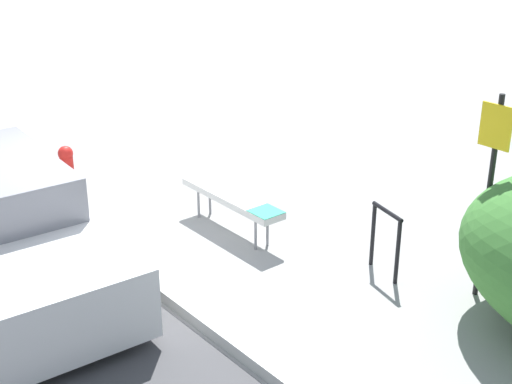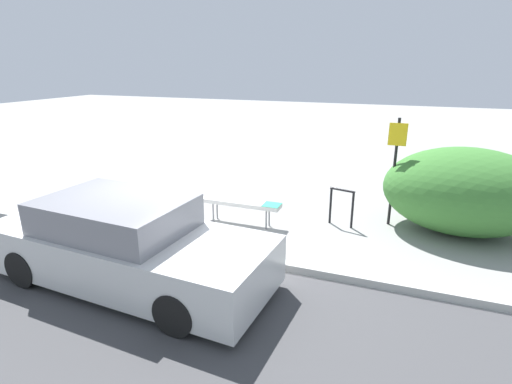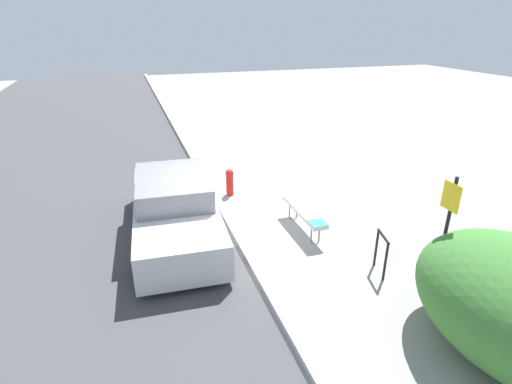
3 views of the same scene
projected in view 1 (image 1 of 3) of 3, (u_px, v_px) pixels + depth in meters
The scene contains 6 objects.
ground_plane at pixel (112, 256), 8.83m from camera, with size 60.00×60.00×0.00m, color gray.
curb at pixel (111, 251), 8.80m from camera, with size 60.00×0.20×0.13m.
bench at pixel (232, 198), 9.29m from camera, with size 1.77×0.36×0.53m.
bike_rack at pixel (386, 235), 8.22m from camera, with size 0.55×0.18×0.83m.
sign_post at pixel (490, 179), 7.45m from camera, with size 0.36×0.08×2.30m.
fire_hydrant at pixel (67, 169), 10.44m from camera, with size 0.36×0.22×0.77m.
Camera 1 is at (7.20, -3.56, 4.16)m, focal length 50.00 mm.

